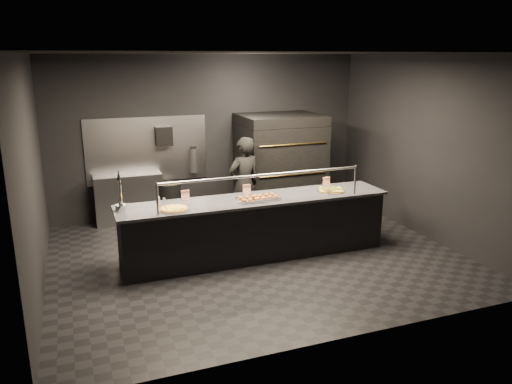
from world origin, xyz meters
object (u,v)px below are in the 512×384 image
at_px(service_counter, 256,227).
at_px(prep_shelf, 129,199).
at_px(pizza_oven, 280,164).
at_px(beer_tap, 120,199).
at_px(towel_dispenser, 164,136).
at_px(slider_tray_b, 265,197).
at_px(fire_extinguisher, 194,160).
at_px(square_pizza, 331,190).
at_px(trash_bin, 170,202).
at_px(slider_tray_a, 252,199).
at_px(round_pizza, 174,209).
at_px(worker, 244,185).

bearing_deg(service_counter, prep_shelf, 124.59).
xyz_separation_m(pizza_oven, beer_tap, (-3.14, -1.83, 0.12)).
bearing_deg(service_counter, towel_dispenser, 110.63).
height_order(towel_dispenser, slider_tray_b, towel_dispenser).
relative_size(pizza_oven, fire_extinguisher, 3.78).
xyz_separation_m(towel_dispenser, slider_tray_b, (1.02, -2.46, -0.61)).
height_order(prep_shelf, square_pizza, square_pizza).
relative_size(slider_tray_b, trash_bin, 0.66).
bearing_deg(trash_bin, service_counter, -68.19).
distance_m(service_counter, pizza_oven, 2.30).
bearing_deg(slider_tray_a, service_counter, 44.62).
xyz_separation_m(round_pizza, slider_tray_b, (1.38, 0.08, 0.01)).
distance_m(fire_extinguisher, slider_tray_a, 2.51).
height_order(service_counter, prep_shelf, service_counter).
height_order(pizza_oven, towel_dispenser, pizza_oven).
relative_size(towel_dispenser, square_pizza, 0.79).
relative_size(round_pizza, square_pizza, 0.99).
bearing_deg(square_pizza, prep_shelf, 140.35).
distance_m(prep_shelf, round_pizza, 2.54).
relative_size(square_pizza, worker, 0.27).
height_order(prep_shelf, fire_extinguisher, fire_extinguisher).
bearing_deg(trash_bin, pizza_oven, -8.28).
xyz_separation_m(service_counter, square_pizza, (1.24, -0.03, 0.47)).
relative_size(service_counter, pizza_oven, 2.15).
distance_m(pizza_oven, round_pizza, 3.20).
bearing_deg(slider_tray_b, beer_tap, 176.26).
relative_size(prep_shelf, square_pizza, 2.70).
relative_size(slider_tray_a, worker, 0.30).
xyz_separation_m(beer_tap, slider_tray_b, (2.06, -0.13, -0.14)).
distance_m(prep_shelf, worker, 2.18).
height_order(service_counter, square_pizza, service_counter).
distance_m(pizza_oven, fire_extinguisher, 1.63).
bearing_deg(round_pizza, prep_shelf, 97.88).
bearing_deg(square_pizza, slider_tray_a, -177.19).
distance_m(towel_dispenser, slider_tray_b, 2.73).
xyz_separation_m(prep_shelf, slider_tray_b, (1.72, -2.39, 0.49)).
bearing_deg(slider_tray_b, service_counter, 150.29).
height_order(service_counter, pizza_oven, pizza_oven).
relative_size(fire_extinguisher, beer_tap, 0.86).
relative_size(trash_bin, worker, 0.43).
distance_m(beer_tap, slider_tray_b, 2.07).
height_order(pizza_oven, round_pizza, pizza_oven).
distance_m(slider_tray_a, slider_tray_b, 0.22).
bearing_deg(pizza_oven, worker, -143.71).
height_order(slider_tray_a, worker, worker).
height_order(service_counter, slider_tray_b, service_counter).
distance_m(towel_dispenser, fire_extinguisher, 0.74).
height_order(towel_dispenser, round_pizza, towel_dispenser).
relative_size(prep_shelf, slider_tray_b, 2.60).
relative_size(pizza_oven, worker, 1.16).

